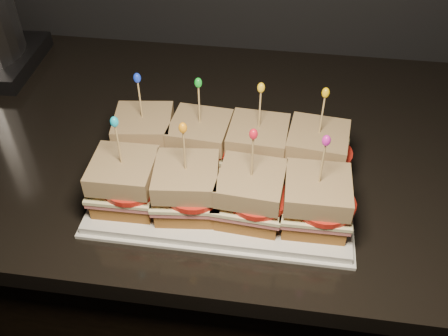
# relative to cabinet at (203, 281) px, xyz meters

# --- Properties ---
(cabinet) EXTENTS (2.44, 0.68, 0.89)m
(cabinet) POSITION_rel_cabinet_xyz_m (0.00, 0.00, 0.00)
(cabinet) COLOR black
(cabinet) RESTS_ON ground
(granite_slab) EXTENTS (2.48, 0.72, 0.04)m
(granite_slab) POSITION_rel_cabinet_xyz_m (0.00, 0.00, 0.46)
(granite_slab) COLOR black
(granite_slab) RESTS_ON cabinet
(platter) EXTENTS (0.41, 0.25, 0.02)m
(platter) POSITION_rel_cabinet_xyz_m (0.08, -0.15, 0.49)
(platter) COLOR white
(platter) RESTS_ON granite_slab
(platter_rim) EXTENTS (0.42, 0.27, 0.01)m
(platter_rim) POSITION_rel_cabinet_xyz_m (0.08, -0.15, 0.48)
(platter_rim) COLOR white
(platter_rim) RESTS_ON granite_slab
(sandwich_0_bread_bot) EXTENTS (0.10, 0.10, 0.03)m
(sandwich_0_bread_bot) POSITION_rel_cabinet_xyz_m (-0.07, -0.09, 0.51)
(sandwich_0_bread_bot) COLOR brown
(sandwich_0_bread_bot) RESTS_ON platter
(sandwich_0_ham) EXTENTS (0.11, 0.11, 0.01)m
(sandwich_0_ham) POSITION_rel_cabinet_xyz_m (-0.07, -0.09, 0.53)
(sandwich_0_ham) COLOR #CD575B
(sandwich_0_ham) RESTS_ON sandwich_0_bread_bot
(sandwich_0_cheese) EXTENTS (0.12, 0.11, 0.01)m
(sandwich_0_cheese) POSITION_rel_cabinet_xyz_m (-0.07, -0.09, 0.53)
(sandwich_0_cheese) COLOR #F4ECA9
(sandwich_0_cheese) RESTS_ON sandwich_0_ham
(sandwich_0_tomato) EXTENTS (0.09, 0.09, 0.01)m
(sandwich_0_tomato) POSITION_rel_cabinet_xyz_m (-0.06, -0.10, 0.54)
(sandwich_0_tomato) COLOR red
(sandwich_0_tomato) RESTS_ON sandwich_0_cheese
(sandwich_0_bread_top) EXTENTS (0.11, 0.11, 0.03)m
(sandwich_0_bread_top) POSITION_rel_cabinet_xyz_m (-0.07, -0.09, 0.56)
(sandwich_0_bread_top) COLOR brown
(sandwich_0_bread_top) RESTS_ON sandwich_0_tomato
(sandwich_0_pick) EXTENTS (0.00, 0.00, 0.09)m
(sandwich_0_pick) POSITION_rel_cabinet_xyz_m (-0.07, -0.09, 0.61)
(sandwich_0_pick) COLOR tan
(sandwich_0_pick) RESTS_ON sandwich_0_bread_top
(sandwich_0_frill) EXTENTS (0.01, 0.01, 0.02)m
(sandwich_0_frill) POSITION_rel_cabinet_xyz_m (-0.07, -0.09, 0.65)
(sandwich_0_frill) COLOR blue
(sandwich_0_frill) RESTS_ON sandwich_0_pick
(sandwich_1_bread_bot) EXTENTS (0.10, 0.10, 0.03)m
(sandwich_1_bread_bot) POSITION_rel_cabinet_xyz_m (0.03, -0.09, 0.51)
(sandwich_1_bread_bot) COLOR brown
(sandwich_1_bread_bot) RESTS_ON platter
(sandwich_1_ham) EXTENTS (0.11, 0.11, 0.01)m
(sandwich_1_ham) POSITION_rel_cabinet_xyz_m (0.03, -0.09, 0.53)
(sandwich_1_ham) COLOR #CD575B
(sandwich_1_ham) RESTS_ON sandwich_1_bread_bot
(sandwich_1_cheese) EXTENTS (0.11, 0.11, 0.01)m
(sandwich_1_cheese) POSITION_rel_cabinet_xyz_m (0.03, -0.09, 0.53)
(sandwich_1_cheese) COLOR #F4ECA9
(sandwich_1_cheese) RESTS_ON sandwich_1_ham
(sandwich_1_tomato) EXTENTS (0.09, 0.09, 0.01)m
(sandwich_1_tomato) POSITION_rel_cabinet_xyz_m (0.04, -0.10, 0.54)
(sandwich_1_tomato) COLOR red
(sandwich_1_tomato) RESTS_ON sandwich_1_cheese
(sandwich_1_bread_top) EXTENTS (0.10, 0.10, 0.03)m
(sandwich_1_bread_top) POSITION_rel_cabinet_xyz_m (0.03, -0.09, 0.56)
(sandwich_1_bread_top) COLOR brown
(sandwich_1_bread_top) RESTS_ON sandwich_1_tomato
(sandwich_1_pick) EXTENTS (0.00, 0.00, 0.09)m
(sandwich_1_pick) POSITION_rel_cabinet_xyz_m (0.03, -0.09, 0.61)
(sandwich_1_pick) COLOR tan
(sandwich_1_pick) RESTS_ON sandwich_1_bread_top
(sandwich_1_frill) EXTENTS (0.01, 0.01, 0.02)m
(sandwich_1_frill) POSITION_rel_cabinet_xyz_m (0.03, -0.09, 0.65)
(sandwich_1_frill) COLOR green
(sandwich_1_frill) RESTS_ON sandwich_1_pick
(sandwich_2_bread_bot) EXTENTS (0.10, 0.10, 0.03)m
(sandwich_2_bread_bot) POSITION_rel_cabinet_xyz_m (0.13, -0.09, 0.51)
(sandwich_2_bread_bot) COLOR brown
(sandwich_2_bread_bot) RESTS_ON platter
(sandwich_2_ham) EXTENTS (0.11, 0.10, 0.01)m
(sandwich_2_ham) POSITION_rel_cabinet_xyz_m (0.13, -0.09, 0.53)
(sandwich_2_ham) COLOR #CD575B
(sandwich_2_ham) RESTS_ON sandwich_2_bread_bot
(sandwich_2_cheese) EXTENTS (0.11, 0.11, 0.01)m
(sandwich_2_cheese) POSITION_rel_cabinet_xyz_m (0.13, -0.09, 0.53)
(sandwich_2_cheese) COLOR #F4ECA9
(sandwich_2_cheese) RESTS_ON sandwich_2_ham
(sandwich_2_tomato) EXTENTS (0.09, 0.09, 0.01)m
(sandwich_2_tomato) POSITION_rel_cabinet_xyz_m (0.14, -0.10, 0.54)
(sandwich_2_tomato) COLOR red
(sandwich_2_tomato) RESTS_ON sandwich_2_cheese
(sandwich_2_bread_top) EXTENTS (0.10, 0.10, 0.03)m
(sandwich_2_bread_top) POSITION_rel_cabinet_xyz_m (0.13, -0.09, 0.56)
(sandwich_2_bread_top) COLOR brown
(sandwich_2_bread_top) RESTS_ON sandwich_2_tomato
(sandwich_2_pick) EXTENTS (0.00, 0.00, 0.09)m
(sandwich_2_pick) POSITION_rel_cabinet_xyz_m (0.13, -0.09, 0.61)
(sandwich_2_pick) COLOR tan
(sandwich_2_pick) RESTS_ON sandwich_2_bread_top
(sandwich_2_frill) EXTENTS (0.01, 0.01, 0.02)m
(sandwich_2_frill) POSITION_rel_cabinet_xyz_m (0.13, -0.09, 0.65)
(sandwich_2_frill) COLOR yellow
(sandwich_2_frill) RESTS_ON sandwich_2_pick
(sandwich_3_bread_bot) EXTENTS (0.10, 0.10, 0.03)m
(sandwich_3_bread_bot) POSITION_rel_cabinet_xyz_m (0.22, -0.09, 0.51)
(sandwich_3_bread_bot) COLOR brown
(sandwich_3_bread_bot) RESTS_ON platter
(sandwich_3_ham) EXTENTS (0.11, 0.11, 0.01)m
(sandwich_3_ham) POSITION_rel_cabinet_xyz_m (0.22, -0.09, 0.53)
(sandwich_3_ham) COLOR #CD575B
(sandwich_3_ham) RESTS_ON sandwich_3_bread_bot
(sandwich_3_cheese) EXTENTS (0.11, 0.11, 0.01)m
(sandwich_3_cheese) POSITION_rel_cabinet_xyz_m (0.22, -0.09, 0.53)
(sandwich_3_cheese) COLOR #F4ECA9
(sandwich_3_cheese) RESTS_ON sandwich_3_ham
(sandwich_3_tomato) EXTENTS (0.09, 0.09, 0.01)m
(sandwich_3_tomato) POSITION_rel_cabinet_xyz_m (0.24, -0.10, 0.54)
(sandwich_3_tomato) COLOR red
(sandwich_3_tomato) RESTS_ON sandwich_3_cheese
(sandwich_3_bread_top) EXTENTS (0.10, 0.10, 0.03)m
(sandwich_3_bread_top) POSITION_rel_cabinet_xyz_m (0.22, -0.09, 0.56)
(sandwich_3_bread_top) COLOR brown
(sandwich_3_bread_top) RESTS_ON sandwich_3_tomato
(sandwich_3_pick) EXTENTS (0.00, 0.00, 0.09)m
(sandwich_3_pick) POSITION_rel_cabinet_xyz_m (0.22, -0.09, 0.61)
(sandwich_3_pick) COLOR tan
(sandwich_3_pick) RESTS_ON sandwich_3_bread_top
(sandwich_3_frill) EXTENTS (0.01, 0.01, 0.02)m
(sandwich_3_frill) POSITION_rel_cabinet_xyz_m (0.22, -0.09, 0.65)
(sandwich_3_frill) COLOR #EBB30C
(sandwich_3_frill) RESTS_ON sandwich_3_pick
(sandwich_4_bread_bot) EXTENTS (0.09, 0.09, 0.03)m
(sandwich_4_bread_bot) POSITION_rel_cabinet_xyz_m (-0.07, -0.21, 0.51)
(sandwich_4_bread_bot) COLOR brown
(sandwich_4_bread_bot) RESTS_ON platter
(sandwich_4_ham) EXTENTS (0.10, 0.10, 0.01)m
(sandwich_4_ham) POSITION_rel_cabinet_xyz_m (-0.07, -0.21, 0.53)
(sandwich_4_ham) COLOR #CD575B
(sandwich_4_ham) RESTS_ON sandwich_4_bread_bot
(sandwich_4_cheese) EXTENTS (0.11, 0.10, 0.01)m
(sandwich_4_cheese) POSITION_rel_cabinet_xyz_m (-0.07, -0.21, 0.53)
(sandwich_4_cheese) COLOR #F4ECA9
(sandwich_4_cheese) RESTS_ON sandwich_4_ham
(sandwich_4_tomato) EXTENTS (0.09, 0.09, 0.01)m
(sandwich_4_tomato) POSITION_rel_cabinet_xyz_m (-0.06, -0.22, 0.54)
(sandwich_4_tomato) COLOR red
(sandwich_4_tomato) RESTS_ON sandwich_4_cheese
(sandwich_4_bread_top) EXTENTS (0.10, 0.10, 0.03)m
(sandwich_4_bread_top) POSITION_rel_cabinet_xyz_m (-0.07, -0.21, 0.56)
(sandwich_4_bread_top) COLOR brown
(sandwich_4_bread_top) RESTS_ON sandwich_4_tomato
(sandwich_4_pick) EXTENTS (0.00, 0.00, 0.09)m
(sandwich_4_pick) POSITION_rel_cabinet_xyz_m (-0.07, -0.21, 0.61)
(sandwich_4_pick) COLOR tan
(sandwich_4_pick) RESTS_ON sandwich_4_bread_top
(sandwich_4_frill) EXTENTS (0.01, 0.01, 0.02)m
(sandwich_4_frill) POSITION_rel_cabinet_xyz_m (-0.07, -0.21, 0.65)
(sandwich_4_frill) COLOR #15A3BE
(sandwich_4_frill) RESTS_ON sandwich_4_pick
(sandwich_5_bread_bot) EXTENTS (0.10, 0.10, 0.03)m
(sandwich_5_bread_bot) POSITION_rel_cabinet_xyz_m (0.03, -0.21, 0.51)
(sandwich_5_bread_bot) COLOR brown
(sandwich_5_bread_bot) RESTS_ON platter
(sandwich_5_ham) EXTENTS (0.11, 0.11, 0.01)m
(sandwich_5_ham) POSITION_rel_cabinet_xyz_m (0.03, -0.21, 0.53)
(sandwich_5_ham) COLOR #CD575B
(sandwich_5_ham) RESTS_ON sandwich_5_bread_bot
(sandwich_5_cheese) EXTENTS (0.11, 0.11, 0.01)m
(sandwich_5_cheese) POSITION_rel_cabinet_xyz_m (0.03, -0.21, 0.53)
(sandwich_5_cheese) COLOR #F4ECA9
(sandwich_5_cheese) RESTS_ON sandwich_5_ham
(sandwich_5_tomato) EXTENTS (0.09, 0.09, 0.01)m
(sandwich_5_tomato) POSITION_rel_cabinet_xyz_m (0.04, -0.22, 0.54)
(sandwich_5_tomato) COLOR red
(sandwich_5_tomato) RESTS_ON sandwich_5_cheese
(sandwich_5_bread_top) EXTENTS (0.10, 0.10, 0.03)m
(sandwich_5_bread_top) POSITION_rel_cabinet_xyz_m (0.03, -0.21, 0.56)
(sandwich_5_bread_top) COLOR brown
(sandwich_5_bread_top) RESTS_ON sandwich_5_tomato
(sandwich_5_pick) EXTENTS (0.00, 0.00, 0.09)m
(sandwich_5_pick) POSITION_rel_cabinet_xyz_m (0.03, -0.21, 0.61)
(sandwich_5_pick) COLOR tan
(sandwich_5_pick) RESTS_ON sandwich_5_bread_top
(sandwich_5_frill) EXTENTS (0.01, 0.01, 0.02)m
(sandwich_5_frill) POSITION_rel_cabinet_xyz_m (0.03, -0.21, 0.65)
(sandwich_5_frill) COLOR orange
(sandwich_5_frill) RESTS_ON sandwich_5_pick
(sandwich_6_bread_bot) EXTENTS (0.10, 0.10, 0.03)m
(sandwich_6_bread_bot) POSITION_rel_cabinet_xyz_m (0.13, -0.21, 0.51)
(sandwich_6_bread_bot) COLOR brown
(sandwich_6_bread_bot) RESTS_ON platter
(sandwich_6_ham) EXTENTS (0.11, 0.11, 0.01)m
(sandwich_6_ham) POSITION_rel_cabinet_xyz_m (0.13, -0.21, 0.53)
(sandwich_6_ham) COLOR #CD575B
(sandwich_6_ham) RESTS_ON sandwich_6_bread_bot
(sandwich_6_cheese) EXTENTS (0.11, 0.11, 0.01)m
(sandwich_6_cheese) POSITION_rel_cabinet_xyz_m (0.13, -0.21, 0.53)
(sandwich_6_cheese) COLOR #F4ECA9
(sandwich_6_cheese) RESTS_ON sandwich_6_ham
(sandwich_6_tomato) EXTENTS (0.09, 0.09, 0.01)m
(sandwich_6_tomato) POSITION_rel_cabinet_xyz_m (0.14, -0.22, 0.54)
(sandwich_6_tomato) COLOR red
(sandwich_6_tomato) RESTS_ON sandwich_6_cheese
(sandwich_6_bread_top) EXTENTS (0.10, 0.10, 0.03)m
(sandwich_6_bread_top) POSITION_rel_cabinet_xyz_m (0.13, -0.21, 0.56)
(sandwich_6_bread_top) COLOR brown
(sandwich_6_bread_top) RESTS_ON sandwich_6_tomato
(sandwich_6_pick) EXTENTS (0.00, 0.00, 0.09)m
(sandwich_6_pick) POSITION_rel_cabinet_xyz_m (0.13, -0.21, 0.61)
(sandwich_6_pick) COLOR tan
(sandwich_6_pick) RESTS_ON sandwich_6_bread_top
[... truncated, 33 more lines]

